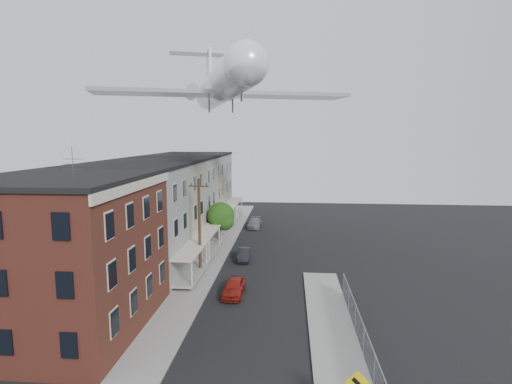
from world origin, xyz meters
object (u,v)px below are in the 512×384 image
at_px(utility_pole, 199,225).
at_px(car_near, 234,287).
at_px(car_far, 255,223).
at_px(street_tree, 222,217).
at_px(car_mid, 243,254).
at_px(airplane, 221,86).

height_order(utility_pole, car_near, utility_pole).
height_order(car_near, car_far, car_near).
bearing_deg(street_tree, car_far, 73.38).
bearing_deg(utility_pole, car_far, 80.58).
relative_size(car_near, car_mid, 1.10).
height_order(street_tree, car_near, street_tree).
height_order(car_mid, airplane, airplane).
distance_m(utility_pole, street_tree, 10.00).
height_order(car_near, car_mid, car_near).
bearing_deg(car_far, car_near, -87.41).
relative_size(utility_pole, car_near, 2.27).
bearing_deg(airplane, car_near, -76.04).
relative_size(utility_pole, airplane, 0.32).
bearing_deg(utility_pole, car_near, -50.26).
xyz_separation_m(utility_pole, car_far, (3.30, 19.86, -4.05)).
relative_size(car_near, airplane, 0.14).
bearing_deg(airplane, street_tree, 101.93).
distance_m(car_near, car_mid, 9.34).
relative_size(street_tree, car_far, 1.20).
bearing_deg(utility_pole, car_mid, 53.80).
height_order(utility_pole, street_tree, utility_pole).
xyz_separation_m(utility_pole, car_mid, (3.49, 4.77, -4.08)).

